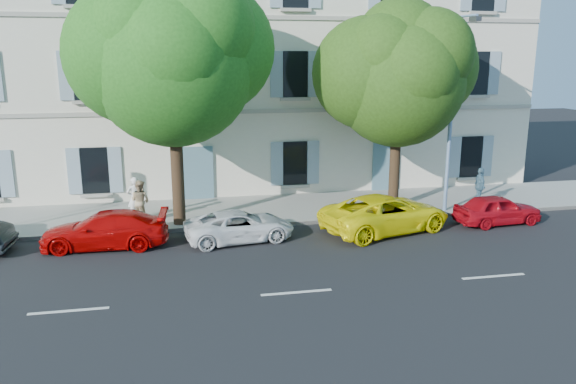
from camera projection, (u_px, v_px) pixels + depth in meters
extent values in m
plane|color=black|center=(272.00, 246.00, 19.37)|extent=(90.00, 90.00, 0.00)
cube|color=#A09E96|center=(255.00, 210.00, 23.60)|extent=(36.00, 4.50, 0.15)
cube|color=#9E998E|center=(262.00, 225.00, 21.53)|extent=(36.00, 0.16, 0.16)
cube|color=silver|center=(237.00, 64.00, 27.68)|extent=(28.00, 7.00, 12.00)
imported|color=#B60505|center=(105.00, 230.00, 19.14)|extent=(4.35, 1.99, 1.23)
imported|color=white|center=(240.00, 226.00, 19.84)|extent=(4.09, 2.33, 1.07)
imported|color=#FFED0A|center=(386.00, 213.00, 20.85)|extent=(5.44, 3.66, 1.39)
imported|color=#B50B16|center=(497.00, 209.00, 21.81)|extent=(3.54, 1.70, 1.17)
cylinder|color=#3A2819|center=(178.00, 176.00, 21.02)|extent=(0.47, 0.47, 3.73)
ellipsoid|color=#2D7D20|center=(172.00, 64.00, 20.05)|extent=(5.97, 5.97, 6.57)
cylinder|color=#3A2819|center=(394.00, 169.00, 23.36)|extent=(0.43, 0.43, 3.27)
ellipsoid|color=#346018|center=(398.00, 81.00, 22.51)|extent=(5.32, 5.32, 5.85)
cylinder|color=#7293BF|center=(451.00, 118.00, 22.38)|extent=(0.15, 0.15, 7.68)
cylinder|color=#7293BF|center=(466.00, 16.00, 20.84)|extent=(0.24, 1.35, 0.10)
cube|color=#383A3D|center=(475.00, 19.00, 20.23)|extent=(0.29, 0.46, 0.17)
imported|color=white|center=(135.00, 198.00, 21.87)|extent=(0.71, 0.57, 1.68)
imported|color=tan|center=(140.00, 201.00, 21.52)|extent=(1.01, 0.96, 1.64)
imported|color=slate|center=(480.00, 186.00, 24.04)|extent=(0.52, 0.99, 1.62)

